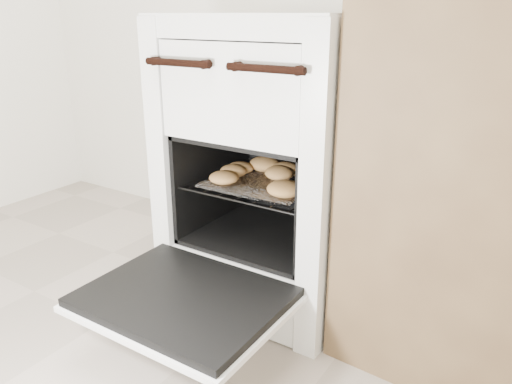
{
  "coord_description": "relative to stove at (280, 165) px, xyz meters",
  "views": [
    {
      "loc": [
        0.76,
        -0.14,
        0.89
      ],
      "look_at": [
        0.0,
        1.04,
        0.38
      ],
      "focal_mm": 35.0,
      "sensor_mm": 36.0,
      "label": 1
    }
  ],
  "objects": [
    {
      "name": "stove",
      "position": [
        0.0,
        0.0,
        0.0
      ],
      "size": [
        0.57,
        0.64,
        0.88
      ],
      "color": "white",
      "rests_on": "ground"
    },
    {
      "name": "baked_rolls",
      "position": [
        -0.02,
        -0.07,
        -0.01
      ],
      "size": [
        0.35,
        0.32,
        0.05
      ],
      "color": "#B88149",
      "rests_on": "foil_sheet"
    },
    {
      "name": "foil_sheet",
      "position": [
        0.0,
        -0.08,
        -0.03
      ],
      "size": [
        0.33,
        0.29,
        0.01
      ],
      "primitive_type": "cube",
      "color": "white",
      "rests_on": "oven_rack"
    },
    {
      "name": "oven_rack",
      "position": [
        0.0,
        -0.06,
        -0.04
      ],
      "size": [
        0.42,
        0.4,
        0.01
      ],
      "color": "black",
      "rests_on": "stove"
    },
    {
      "name": "oven_door",
      "position": [
        0.0,
        -0.48,
        -0.24
      ],
      "size": [
        0.52,
        0.4,
        0.04
      ],
      "color": "black",
      "rests_on": "stove"
    }
  ]
}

